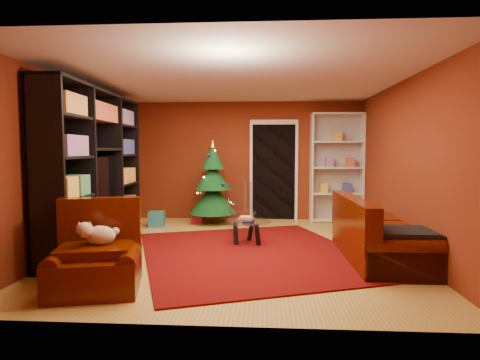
# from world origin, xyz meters

# --- Properties ---
(floor) EXTENTS (5.00, 5.50, 0.05)m
(floor) POSITION_xyz_m (0.00, 0.00, -0.03)
(floor) COLOR #B28D37
(floor) RESTS_ON ground
(ceiling) EXTENTS (5.00, 5.50, 0.05)m
(ceiling) POSITION_xyz_m (0.00, 0.00, 2.62)
(ceiling) COLOR silver
(ceiling) RESTS_ON wall_back
(wall_back) EXTENTS (5.00, 0.05, 2.60)m
(wall_back) POSITION_xyz_m (0.00, 2.77, 1.30)
(wall_back) COLOR maroon
(wall_back) RESTS_ON ground
(wall_left) EXTENTS (0.05, 5.50, 2.60)m
(wall_left) POSITION_xyz_m (-2.52, 0.00, 1.30)
(wall_left) COLOR maroon
(wall_left) RESTS_ON ground
(wall_right) EXTENTS (0.05, 5.50, 2.60)m
(wall_right) POSITION_xyz_m (2.52, 0.00, 1.30)
(wall_right) COLOR maroon
(wall_right) RESTS_ON ground
(doorway) EXTENTS (1.06, 0.60, 2.16)m
(doorway) POSITION_xyz_m (0.60, 2.73, 1.05)
(doorway) COLOR black
(doorway) RESTS_ON floor
(rug) EXTENTS (4.10, 4.41, 0.02)m
(rug) POSITION_xyz_m (0.22, -0.26, 0.01)
(rug) COLOR #590706
(rug) RESTS_ON floor
(media_unit) EXTENTS (0.60, 3.23, 2.47)m
(media_unit) POSITION_xyz_m (-2.27, 0.07, 1.23)
(media_unit) COLOR black
(media_unit) RESTS_ON floor
(christmas_tree) EXTENTS (1.19, 1.19, 1.76)m
(christmas_tree) POSITION_xyz_m (-0.68, 2.15, 0.86)
(christmas_tree) COLOR #0B3B16
(christmas_tree) RESTS_ON floor
(gift_box_teal) EXTENTS (0.33, 0.33, 0.30)m
(gift_box_teal) POSITION_xyz_m (-1.77, 1.73, 0.15)
(gift_box_teal) COLOR #226772
(gift_box_teal) RESTS_ON floor
(gift_box_red) EXTENTS (0.24, 0.24, 0.23)m
(gift_box_red) POSITION_xyz_m (-1.00, 2.10, 0.11)
(gift_box_red) COLOR maroon
(gift_box_red) RESTS_ON floor
(white_bookshelf) EXTENTS (1.11, 0.42, 2.39)m
(white_bookshelf) POSITION_xyz_m (1.95, 2.57, 1.16)
(white_bookshelf) COLOR white
(white_bookshelf) RESTS_ON floor
(armchair) EXTENTS (1.22, 1.22, 0.80)m
(armchair) POSITION_xyz_m (-1.45, -1.91, 0.40)
(armchair) COLOR #3B0D00
(armchair) RESTS_ON rug
(dog) EXTENTS (0.46, 0.38, 0.26)m
(dog) POSITION_xyz_m (-1.42, -1.85, 0.59)
(dog) COLOR beige
(dog) RESTS_ON armchair
(sofa) EXTENTS (0.97, 2.10, 0.90)m
(sofa) POSITION_xyz_m (2.02, -0.49, 0.45)
(sofa) COLOR #3B0D00
(sofa) RESTS_ON rug
(coffee_table) EXTENTS (0.88, 0.88, 0.47)m
(coffee_table) POSITION_xyz_m (0.14, 0.31, 0.20)
(coffee_table) COLOR gray
(coffee_table) RESTS_ON rug
(acrylic_chair) EXTENTS (0.54, 0.57, 0.86)m
(acrylic_chair) POSITION_xyz_m (-0.00, 1.01, 0.43)
(acrylic_chair) COLOR #66605B
(acrylic_chair) RESTS_ON rug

